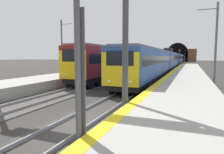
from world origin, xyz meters
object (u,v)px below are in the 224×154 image
(railway_signal_mid, at_px, (179,57))
(catenary_mast_near, at_px, (62,49))
(railway_signal_far, at_px, (185,57))
(catenary_mast_far, at_px, (216,45))
(railway_signal_near, at_px, (78,44))
(train_adjacent_platform, at_px, (144,59))
(overhead_signal_gantry, at_px, (48,9))
(train_main_approaching, at_px, (172,59))

(railway_signal_mid, relative_size, catenary_mast_near, 0.62)
(catenary_mast_near, bearing_deg, railway_signal_far, -9.56)
(railway_signal_far, bearing_deg, catenary_mast_far, 3.44)
(railway_signal_near, distance_m, catenary_mast_near, 22.98)
(railway_signal_near, relative_size, railway_signal_far, 1.20)
(train_adjacent_platform, distance_m, railway_signal_mid, 12.86)
(railway_signal_mid, bearing_deg, catenary_mast_far, 8.56)
(train_adjacent_platform, height_order, overhead_signal_gantry, overhead_signal_gantry)
(train_adjacent_platform, xyz_separation_m, railway_signal_near, (-39.05, -6.79, 0.97))
(train_adjacent_platform, height_order, railway_signal_mid, railway_signal_mid)
(train_adjacent_platform, xyz_separation_m, catenary_mast_near, (-20.52, 6.79, 1.66))
(railway_signal_near, relative_size, catenary_mast_near, 0.71)
(train_main_approaching, height_order, catenary_mast_far, catenary_mast_far)
(overhead_signal_gantry, bearing_deg, train_adjacent_platform, 4.05)
(train_main_approaching, xyz_separation_m, catenary_mast_near, (-32.50, 11.72, 1.79))
(catenary_mast_near, xyz_separation_m, catenary_mast_far, (-1.34, -18.52, 0.11))
(overhead_signal_gantry, bearing_deg, catenary_mast_far, -35.64)
(catenary_mast_far, bearing_deg, catenary_mast_near, 85.88)
(train_adjacent_platform, bearing_deg, railway_signal_near, 10.47)
(train_main_approaching, relative_size, overhead_signal_gantry, 9.61)
(railway_signal_mid, distance_m, overhead_signal_gantry, 45.95)
(railway_signal_near, bearing_deg, overhead_signal_gantry, -134.69)
(train_adjacent_platform, relative_size, catenary_mast_near, 7.15)
(railway_signal_mid, relative_size, catenary_mast_far, 0.61)
(train_main_approaching, xyz_separation_m, catenary_mast_far, (-33.84, -6.79, 1.91))
(railway_signal_near, height_order, railway_signal_mid, railway_signal_near)
(railway_signal_far, height_order, overhead_signal_gantry, overhead_signal_gantry)
(railway_signal_mid, distance_m, catenary_mast_near, 34.26)
(overhead_signal_gantry, bearing_deg, railway_signal_far, -2.61)
(railway_signal_mid, xyz_separation_m, catenary_mast_near, (-31.43, 13.58, 1.05))
(railway_signal_far, bearing_deg, overhead_signal_gantry, -2.61)
(overhead_signal_gantry, bearing_deg, catenary_mast_near, 33.02)
(railway_signal_mid, height_order, catenary_mast_near, catenary_mast_near)
(train_adjacent_platform, height_order, catenary_mast_near, catenary_mast_near)
(train_adjacent_platform, distance_m, catenary_mast_far, 24.87)
(catenary_mast_near, relative_size, catenary_mast_far, 0.97)
(train_adjacent_platform, distance_m, overhead_signal_gantry, 35.00)
(train_main_approaching, distance_m, overhead_signal_gantry, 46.93)
(train_main_approaching, xyz_separation_m, overhead_signal_gantry, (-46.75, 2.46, 3.25))
(overhead_signal_gantry, height_order, catenary_mast_far, catenary_mast_far)
(train_adjacent_platform, relative_size, railway_signal_near, 10.14)
(railway_signal_far, height_order, catenary_mast_far, catenary_mast_far)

